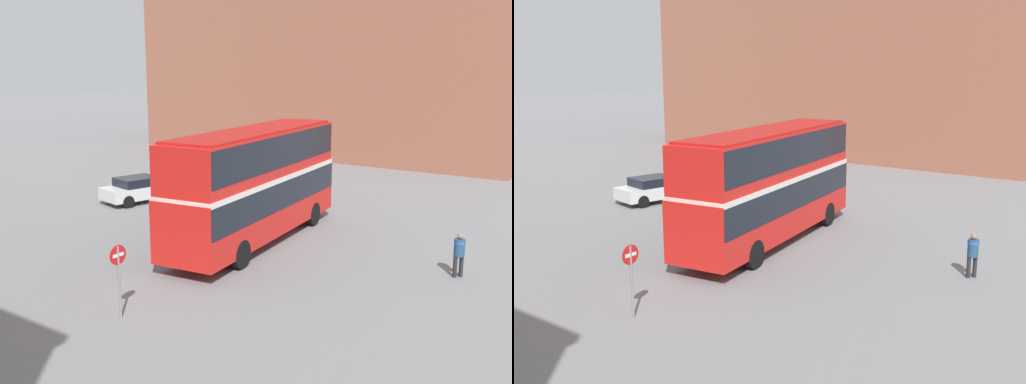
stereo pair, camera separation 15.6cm
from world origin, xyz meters
TOP-DOWN VIEW (x-y plane):
  - ground_plane at (0.00, 0.00)m, footprint 240.00×240.00m
  - building_row_right at (27.00, 10.39)m, footprint 10.67×32.72m
  - double_decker_bus at (1.42, -0.21)m, footprint 11.37×3.89m
  - pedestrian_foreground at (1.96, -8.58)m, footprint 0.56×0.56m
  - parked_car_kerb_near at (3.89, 9.36)m, footprint 4.31×2.71m
  - parked_car_kerb_far at (11.58, 5.88)m, footprint 4.57×2.25m
  - no_entry_sign at (-7.38, -1.50)m, footprint 0.60×0.08m

SIDE VIEW (x-z plane):
  - ground_plane at x=0.00m, z-range 0.00..0.00m
  - parked_car_kerb_near at x=3.89m, z-range 0.02..1.42m
  - parked_car_kerb_far at x=11.58m, z-range 0.01..1.44m
  - pedestrian_foreground at x=1.96m, z-range 0.18..1.79m
  - no_entry_sign at x=-7.38m, z-range 0.38..2.65m
  - double_decker_bus at x=1.42m, z-range 0.36..5.15m
  - building_row_right at x=27.00m, z-range 0.01..16.27m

